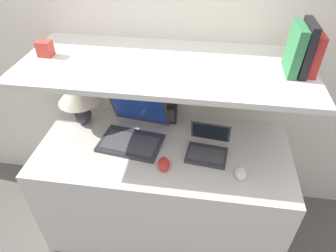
# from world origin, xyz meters

# --- Properties ---
(wall_back) EXTENTS (6.00, 0.05, 2.40)m
(wall_back) POSITION_xyz_m (0.00, 0.73, 1.20)
(wall_back) COLOR silver
(wall_back) RESTS_ON ground_plane
(desk) EXTENTS (1.45, 0.66, 0.72)m
(desk) POSITION_xyz_m (0.00, 0.33, 0.36)
(desk) COLOR silver
(desk) RESTS_ON ground_plane
(back_riser) EXTENTS (1.45, 0.04, 1.19)m
(back_riser) POSITION_xyz_m (0.00, 0.68, 0.59)
(back_riser) COLOR silver
(back_riser) RESTS_ON ground_plane
(shelf) EXTENTS (1.45, 0.60, 0.03)m
(shelf) POSITION_xyz_m (0.00, 0.41, 1.20)
(shelf) COLOR silver
(shelf) RESTS_ON back_riser
(table_lamp) EXTENTS (0.25, 0.25, 0.30)m
(table_lamp) POSITION_xyz_m (-0.54, 0.50, 0.92)
(table_lamp) COLOR #2D2D33
(table_lamp) RESTS_ON desk
(laptop_large) EXTENTS (0.39, 0.38, 0.25)m
(laptop_large) POSITION_xyz_m (-0.19, 0.39, 0.77)
(laptop_large) COLOR #333338
(laptop_large) RESTS_ON desk
(laptop_small) EXTENTS (0.24, 0.24, 0.16)m
(laptop_small) POSITION_xyz_m (0.25, 0.33, 0.76)
(laptop_small) COLOR #333338
(laptop_small) RESTS_ON desk
(computer_mouse) EXTENTS (0.08, 0.11, 0.04)m
(computer_mouse) POSITION_xyz_m (0.02, 0.18, 0.74)
(computer_mouse) COLOR red
(computer_mouse) RESTS_ON desk
(second_mouse) EXTENTS (0.06, 0.09, 0.04)m
(second_mouse) POSITION_xyz_m (0.43, 0.18, 0.74)
(second_mouse) COLOR white
(second_mouse) RESTS_ON desk
(router_box) EXTENTS (0.14, 0.06, 0.13)m
(router_box) POSITION_xyz_m (-0.02, 0.58, 0.79)
(router_box) COLOR black
(router_box) RESTS_ON desk
(book_red) EXTENTS (0.04, 0.13, 0.19)m
(book_red) POSITION_xyz_m (0.67, 0.41, 1.31)
(book_red) COLOR #A82823
(book_red) RESTS_ON shelf
(book_black) EXTENTS (0.03, 0.17, 0.24)m
(book_black) POSITION_xyz_m (0.63, 0.41, 1.34)
(book_black) COLOR black
(book_black) RESTS_ON shelf
(book_green) EXTENTS (0.05, 0.17, 0.22)m
(book_green) POSITION_xyz_m (0.59, 0.41, 1.33)
(book_green) COLOR #2D7042
(book_green) RESTS_ON shelf
(shelf_gadget) EXTENTS (0.07, 0.06, 0.08)m
(shelf_gadget) POSITION_xyz_m (-0.61, 0.41, 1.26)
(shelf_gadget) COLOR #CC3D33
(shelf_gadget) RESTS_ON shelf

